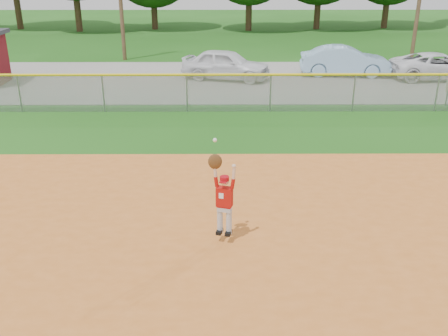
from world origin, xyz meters
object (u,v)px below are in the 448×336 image
(car_blue, at_px, (345,61))
(ballplayer, at_px, (223,195))
(car_white_b, at_px, (439,66))
(car_white_a, at_px, (226,64))

(car_blue, bearing_deg, ballplayer, 164.83)
(car_blue, distance_m, ballplayer, 18.45)
(car_white_b, bearing_deg, car_white_a, 89.96)
(car_blue, height_order, ballplayer, ballplayer)
(car_blue, relative_size, ballplayer, 2.21)
(car_white_a, bearing_deg, ballplayer, -163.78)
(car_white_a, distance_m, car_blue, 6.38)
(car_white_b, bearing_deg, car_blue, 77.82)
(car_blue, bearing_deg, car_white_a, 104.25)
(car_blue, xyz_separation_m, ballplayer, (-6.53, -17.26, 0.30))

